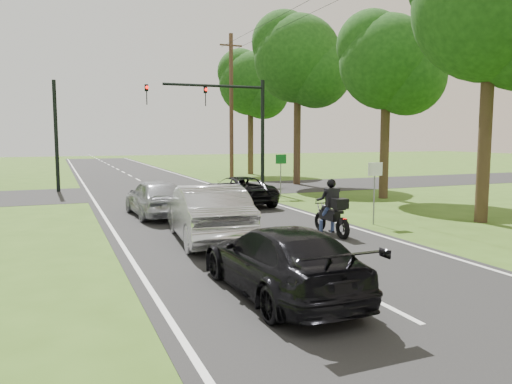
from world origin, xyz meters
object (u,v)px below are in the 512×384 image
motorcycle_rider (332,213)px  traffic_signal (230,115)px  silver_sedan (207,213)px  utility_pole_far (231,106)px  dark_car_behind (280,260)px  sign_white (375,178)px  sign_green (281,165)px  dark_suv (238,190)px  silver_suv (156,197)px

motorcycle_rider → traffic_signal: bearing=86.7°
silver_sedan → utility_pole_far: bearing=-106.2°
dark_car_behind → traffic_signal: traffic_signal is taller
silver_sedan → dark_car_behind: (-0.12, -5.24, -0.15)m
sign_white → silver_sedan: bearing=-175.4°
sign_green → traffic_signal: bearing=117.4°
dark_suv → silver_sedan: bearing=60.2°
motorcycle_rider → dark_car_behind: motorcycle_rider is taller
silver_suv → sign_white: (6.58, -4.52, 0.87)m
dark_car_behind → sign_white: size_ratio=2.13×
dark_car_behind → sign_white: (6.17, 5.73, 0.93)m
motorcycle_rider → silver_suv: motorcycle_rider is taller
dark_suv → sign_green: 3.32m
motorcycle_rider → sign_green: size_ratio=0.95×
dark_suv → silver_sedan: size_ratio=0.91×
dark_suv → utility_pole_far: size_ratio=0.45×
dark_suv → utility_pole_far: utility_pole_far is taller
motorcycle_rider → sign_white: (2.26, 1.05, 0.91)m
silver_sedan → dark_car_behind: bearing=93.7°
silver_suv → sign_green: size_ratio=1.97×
motorcycle_rider → silver_sedan: (-3.79, 0.56, 0.14)m
silver_suv → sign_green: (6.78, 3.48, 0.87)m
sign_white → sign_green: 8.00m
silver_suv → dark_suv: bearing=-157.0°
silver_sedan → utility_pole_far: 21.35m
traffic_signal → utility_pole_far: (2.86, 8.00, 0.95)m
silver_sedan → dark_suv: bearing=-111.5°
silver_sedan → silver_suv: (-0.53, 5.01, -0.10)m
sign_green → motorcycle_rider: bearing=-105.2°
motorcycle_rider → utility_pole_far: bearing=80.4°
motorcycle_rider → utility_pole_far: 20.88m
dark_car_behind → utility_pole_far: 26.28m
traffic_signal → sign_white: traffic_signal is taller
utility_pole_far → sign_green: (-1.30, -11.02, -3.49)m
sign_white → silver_suv: bearing=145.5°
silver_suv → dark_car_behind: 10.25m
motorcycle_rider → sign_white: size_ratio=0.95×
dark_car_behind → utility_pole_far: bearing=-108.4°
motorcycle_rider → utility_pole_far: (3.76, 20.07, 4.40)m
silver_suv → dark_car_behind: size_ratio=0.92×
traffic_signal → sign_green: traffic_signal is taller
sign_white → sign_green: bearing=88.6°
silver_sedan → silver_suv: 5.04m
dark_suv → utility_pole_far: bearing=-111.3°
dark_suv → silver_sedan: silver_sedan is taller
utility_pole_far → silver_suv: bearing=-119.1°
motorcycle_rider → silver_suv: size_ratio=0.48×
motorcycle_rider → traffic_signal: (0.90, 12.06, 3.45)m
utility_pole_far → traffic_signal: bearing=-109.7°
traffic_signal → silver_suv: bearing=-128.8°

